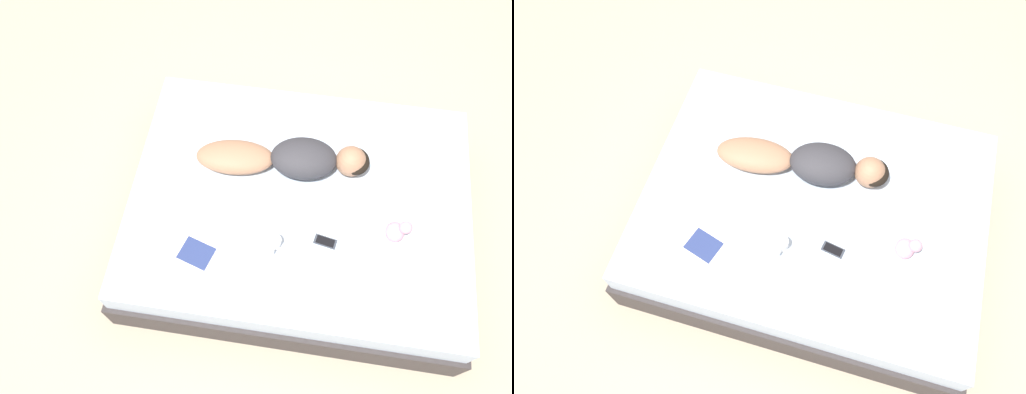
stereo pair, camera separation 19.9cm
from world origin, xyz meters
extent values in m
plane|color=#B7A88E|center=(0.00, 0.00, 0.00)|extent=(12.00, 12.00, 0.00)
cube|color=#383333|center=(0.00, 0.00, 0.16)|extent=(1.81, 2.31, 0.31)
cube|color=silver|center=(0.00, 0.00, 0.41)|extent=(1.75, 2.25, 0.20)
ellipsoid|color=#A37556|center=(-0.20, -0.47, 0.59)|extent=(0.31, 0.55, 0.15)
ellipsoid|color=#333338|center=(-0.24, -0.01, 0.62)|extent=(0.35, 0.47, 0.21)
ellipsoid|color=black|center=(-0.27, 0.33, 0.62)|extent=(0.23, 0.21, 0.11)
sphere|color=#A37556|center=(-0.26, 0.30, 0.62)|extent=(0.21, 0.21, 0.21)
cube|color=white|center=(0.26, -0.52, 0.52)|extent=(0.33, 0.35, 0.01)
cube|color=white|center=(0.50, -0.60, 0.52)|extent=(0.33, 0.35, 0.01)
cube|color=navy|center=(0.50, -0.60, 0.52)|extent=(0.22, 0.24, 0.00)
cylinder|color=white|center=(0.36, -0.12, 0.55)|extent=(0.08, 0.08, 0.08)
cylinder|color=black|center=(0.36, -0.12, 0.59)|extent=(0.07, 0.07, 0.01)
torus|color=white|center=(0.41, -0.12, 0.55)|extent=(0.07, 0.01, 0.07)
cube|color=#333842|center=(0.30, 0.19, 0.52)|extent=(0.09, 0.15, 0.01)
cube|color=black|center=(0.30, 0.19, 0.52)|extent=(0.08, 0.12, 0.00)
ellipsoid|color=#DB9EB2|center=(0.19, 0.62, 0.57)|extent=(0.13, 0.12, 0.11)
sphere|color=#DB9EB2|center=(0.19, 0.66, 0.65)|extent=(0.08, 0.08, 0.08)
camera|label=1|loc=(1.57, -0.06, 3.45)|focal=35.00mm
camera|label=2|loc=(1.52, 0.14, 3.45)|focal=35.00mm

